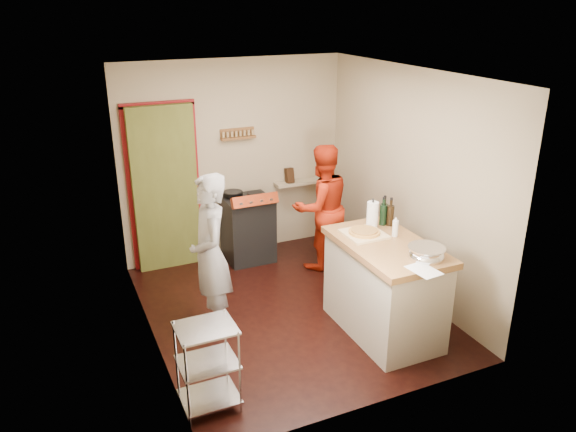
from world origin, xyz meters
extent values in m
plane|color=black|center=(0.00, 0.00, 0.00)|extent=(3.50, 3.50, 0.00)
cube|color=#9C8D6F|center=(0.00, 1.75, 1.30)|extent=(3.00, 0.04, 2.60)
cube|color=#565B23|center=(-0.95, 1.80, 1.05)|extent=(0.80, 0.40, 2.10)
cube|color=maroon|center=(-1.37, 1.73, 1.05)|extent=(0.06, 0.06, 2.10)
cube|color=maroon|center=(-0.53, 1.73, 1.05)|extent=(0.06, 0.06, 2.10)
cube|color=maroon|center=(-0.95, 1.73, 2.10)|extent=(0.90, 0.06, 0.06)
cube|color=brown|center=(0.05, 1.70, 1.60)|extent=(0.46, 0.09, 0.03)
cube|color=brown|center=(0.05, 1.74, 1.66)|extent=(0.46, 0.02, 0.12)
cube|color=olive|center=(0.05, 1.70, 1.66)|extent=(0.42, 0.04, 0.07)
cube|color=#9C8D6F|center=(0.95, 1.65, 0.90)|extent=(0.80, 0.18, 0.04)
cube|color=black|center=(0.75, 1.65, 1.02)|extent=(0.10, 0.14, 0.22)
cube|color=#9C8D6F|center=(-1.50, 0.00, 1.30)|extent=(0.04, 3.50, 2.60)
cube|color=#9C8D6F|center=(1.50, 0.00, 1.30)|extent=(0.04, 3.50, 2.60)
cube|color=white|center=(0.00, 0.00, 2.61)|extent=(3.00, 3.50, 0.02)
cube|color=black|center=(0.05, 1.43, 0.40)|extent=(0.60, 0.55, 0.80)
cube|color=black|center=(0.05, 1.43, 0.83)|extent=(0.60, 0.55, 0.06)
cube|color=#983316|center=(0.05, 1.15, 0.92)|extent=(0.60, 0.15, 0.17)
cylinder|color=black|center=(-0.10, 1.56, 0.91)|extent=(0.26, 0.26, 0.05)
cylinder|color=silver|center=(-1.50, -1.38, 0.40)|extent=(0.02, 0.02, 0.80)
cylinder|color=silver|center=(-1.06, -1.38, 0.40)|extent=(0.02, 0.02, 0.80)
cylinder|color=silver|center=(-1.50, -1.02, 0.40)|extent=(0.02, 0.02, 0.80)
cylinder|color=silver|center=(-1.06, -1.02, 0.40)|extent=(0.02, 0.02, 0.80)
cube|color=silver|center=(-1.28, -1.20, 0.10)|extent=(0.48, 0.40, 0.02)
cube|color=silver|center=(-1.28, -1.20, 0.45)|extent=(0.48, 0.40, 0.02)
cube|color=silver|center=(-1.28, -1.20, 0.78)|extent=(0.48, 0.40, 0.02)
cube|color=#B9B09E|center=(0.71, -0.80, 0.47)|extent=(0.72, 1.27, 0.94)
cube|color=#956238|center=(0.71, -0.80, 0.97)|extent=(0.79, 1.33, 0.07)
cube|color=#E2C48A|center=(0.61, -0.53, 1.02)|extent=(0.40, 0.40, 0.02)
cylinder|color=gold|center=(0.61, -0.53, 1.04)|extent=(0.32, 0.32, 0.02)
ellipsoid|color=silver|center=(0.86, -1.23, 1.06)|extent=(0.35, 0.35, 0.11)
cylinder|color=white|center=(0.80, -0.37, 1.15)|extent=(0.12, 0.12, 0.28)
cylinder|color=silver|center=(0.89, -0.67, 1.09)|extent=(0.06, 0.06, 0.17)
cube|color=white|center=(0.68, -1.44, 1.01)|extent=(0.24, 0.32, 0.00)
cylinder|color=black|center=(0.98, -0.33, 1.16)|extent=(0.08, 0.08, 0.31)
cylinder|color=black|center=(1.00, -0.40, 1.16)|extent=(0.08, 0.08, 0.31)
cylinder|color=black|center=(0.94, -0.36, 1.16)|extent=(0.08, 0.08, 0.31)
imported|color=#B4B4B9|center=(-0.89, -0.04, 0.85)|extent=(0.47, 0.66, 1.71)
imported|color=#AE220B|center=(0.83, 0.85, 0.81)|extent=(0.82, 0.66, 1.62)
camera|label=1|loc=(-2.26, -5.04, 3.27)|focal=35.00mm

